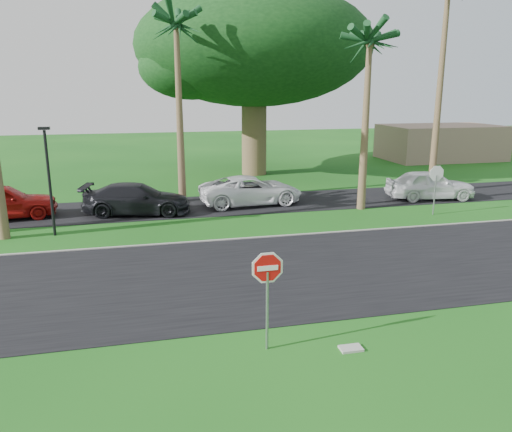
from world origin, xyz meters
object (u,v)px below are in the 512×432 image
at_px(car_red, 1,202).
at_px(car_dark, 137,199).
at_px(car_minivan, 251,190).
at_px(car_pickup, 430,185).
at_px(stop_sign_far, 436,180).
at_px(stop_sign_near, 267,281).

height_order(car_red, car_dark, car_red).
bearing_deg(car_minivan, car_pickup, -100.63).
distance_m(car_red, car_minivan, 12.43).
xyz_separation_m(car_dark, car_pickup, (16.27, -0.28, 0.06)).
height_order(stop_sign_far, car_dark, stop_sign_far).
relative_size(stop_sign_near, car_red, 0.52).
height_order(car_dark, car_minivan, car_minivan).
xyz_separation_m(stop_sign_near, car_pickup, (13.28, 14.25, -0.94)).
bearing_deg(car_red, stop_sign_far, -108.87).
bearing_deg(car_dark, car_pickup, -81.00).
distance_m(car_dark, car_minivan, 6.11).
bearing_deg(car_minivan, stop_sign_far, -121.76).
bearing_deg(car_minivan, car_dark, 93.06).
bearing_deg(stop_sign_far, car_pickup, -118.76).
bearing_deg(car_dark, car_red, 95.89).
xyz_separation_m(stop_sign_near, car_minivan, (3.07, 15.33, -1.00)).
relative_size(car_minivan, car_pickup, 1.14).
bearing_deg(stop_sign_far, car_minivan, -27.21).
bearing_deg(car_pickup, car_dark, 96.86).
bearing_deg(car_red, stop_sign_near, -156.09).
height_order(stop_sign_near, car_minivan, stop_sign_near).
relative_size(car_red, car_dark, 0.95).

